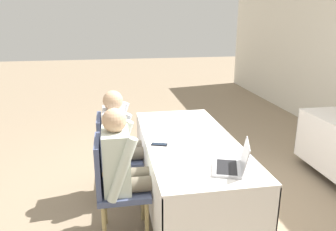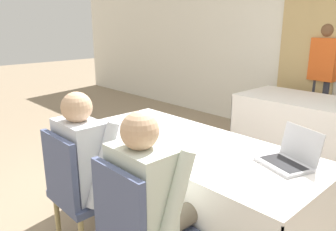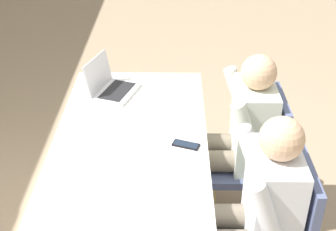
% 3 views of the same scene
% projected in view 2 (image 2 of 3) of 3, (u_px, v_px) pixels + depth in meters
% --- Properties ---
extents(ground_plane, '(24.00, 24.00, 0.00)m').
position_uv_depth(ground_plane, '(187.00, 229.00, 2.61)').
color(ground_plane, gray).
extents(curtain_panel, '(0.77, 0.04, 2.65)m').
position_uv_depth(curtain_panel, '(308.00, 43.00, 4.38)').
color(curtain_panel, tan).
rests_on(curtain_panel, ground_plane).
extents(conference_table_near, '(1.96, 0.86, 0.73)m').
position_uv_depth(conference_table_near, '(189.00, 164.00, 2.46)').
color(conference_table_near, white).
rests_on(conference_table_near, ground_plane).
extents(conference_table_far, '(1.96, 0.86, 0.73)m').
position_uv_depth(conference_table_far, '(325.00, 116.00, 3.70)').
color(conference_table_far, white).
rests_on(conference_table_far, ground_plane).
extents(laptop, '(0.38, 0.35, 0.23)m').
position_uv_depth(laptop, '(289.00, 158.00, 2.03)').
color(laptop, '#B7B7BC').
rests_on(laptop, conference_table_near).
extents(cell_phone, '(0.11, 0.16, 0.01)m').
position_uv_depth(cell_phone, '(167.00, 157.00, 2.14)').
color(cell_phone, black).
rests_on(cell_phone, conference_table_near).
extents(paper_beside_laptop, '(0.28, 0.34, 0.00)m').
position_uv_depth(paper_beside_laptop, '(163.00, 121.00, 2.96)').
color(paper_beside_laptop, white).
rests_on(paper_beside_laptop, conference_table_near).
extents(chair_near_left, '(0.44, 0.44, 0.91)m').
position_uv_depth(chair_near_left, '(79.00, 189.00, 2.22)').
color(chair_near_left, tan).
rests_on(chair_near_left, ground_plane).
extents(chair_near_right, '(0.44, 0.44, 0.91)m').
position_uv_depth(chair_near_right, '(138.00, 231.00, 1.77)').
color(chair_near_right, tan).
rests_on(chair_near_right, ground_plane).
extents(person_checkered_shirt, '(0.50, 0.52, 1.17)m').
position_uv_depth(person_checkered_shirt, '(91.00, 163.00, 2.24)').
color(person_checkered_shirt, '#665B4C').
rests_on(person_checkered_shirt, ground_plane).
extents(person_white_shirt, '(0.50, 0.52, 1.17)m').
position_uv_depth(person_white_shirt, '(153.00, 198.00, 1.79)').
color(person_white_shirt, '#665B4C').
rests_on(person_white_shirt, ground_plane).
extents(person_red_shirt, '(0.36, 0.23, 1.59)m').
position_uv_depth(person_red_shirt, '(323.00, 75.00, 4.34)').
color(person_red_shirt, '#33333D').
rests_on(person_red_shirt, ground_plane).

